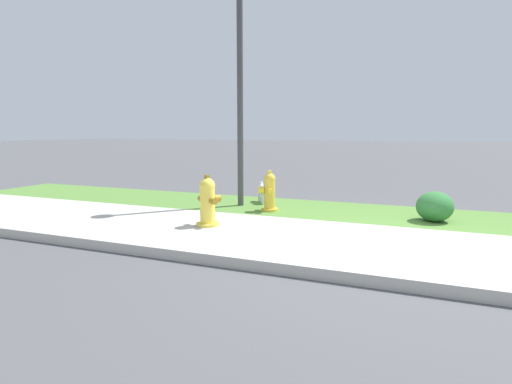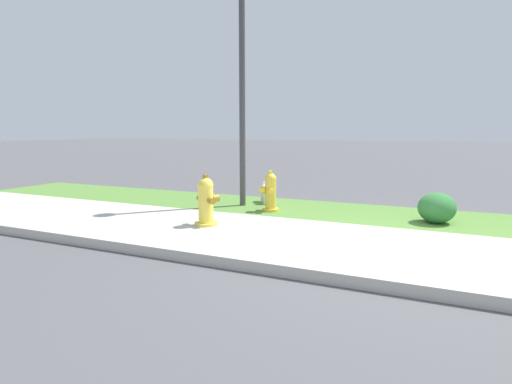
{
  "view_description": "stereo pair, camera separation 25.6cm",
  "coord_description": "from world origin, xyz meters",
  "views": [
    {
      "loc": [
        0.08,
        -4.82,
        1.37
      ],
      "look_at": [
        -2.27,
        1.14,
        0.4
      ],
      "focal_mm": 28.0,
      "sensor_mm": 36.0,
      "label": 1
    },
    {
      "loc": [
        0.32,
        -4.73,
        1.37
      ],
      "look_at": [
        -2.27,
        1.14,
        0.4
      ],
      "focal_mm": 28.0,
      "sensor_mm": 36.0,
      "label": 2
    }
  ],
  "objects": [
    {
      "name": "small_white_dog",
      "position": [
        -2.58,
        2.38,
        0.25
      ],
      "size": [
        0.39,
        0.43,
        0.45
      ],
      "rotation": [
        0.0,
        0.0,
        5.35
      ],
      "color": "white",
      "rests_on": "ground"
    },
    {
      "name": "street_lamp",
      "position": [
        -2.89,
        1.92,
        2.76
      ],
      "size": [
        0.32,
        0.32,
        4.11
      ],
      "color": "#3D3D42",
      "rests_on": "ground"
    },
    {
      "name": "grass_verge",
      "position": [
        0.0,
        2.06,
        0.0
      ],
      "size": [
        18.0,
        1.79,
        0.01
      ],
      "primitive_type": "cube",
      "color": "#568438",
      "rests_on": "ground"
    },
    {
      "name": "street_curb",
      "position": [
        0.0,
        -1.24,
        0.06
      ],
      "size": [
        18.0,
        0.16,
        0.12
      ],
      "primitive_type": "cube",
      "color": "#BCB7AD",
      "rests_on": "ground"
    },
    {
      "name": "sidewalk_pavement",
      "position": [
        0.0,
        0.0,
        0.01
      ],
      "size": [
        18.0,
        2.33,
        0.01
      ],
      "primitive_type": "cube",
      "color": "#BCB7AD",
      "rests_on": "ground"
    },
    {
      "name": "fire_hydrant_mid_block",
      "position": [
        -2.22,
        1.63,
        0.34
      ],
      "size": [
        0.35,
        0.37,
        0.71
      ],
      "rotation": [
        0.0,
        0.0,
        1.99
      ],
      "color": "gold",
      "rests_on": "ground"
    },
    {
      "name": "fire_hydrant_by_grass_verge",
      "position": [
        -2.67,
        0.24,
        0.36
      ],
      "size": [
        0.39,
        0.38,
        0.76
      ],
      "rotation": [
        0.0,
        0.0,
        5.79
      ],
      "color": "yellow",
      "rests_on": "ground"
    },
    {
      "name": "shrub_bush_near_lamp",
      "position": [
        0.43,
        1.79,
        0.23
      ],
      "size": [
        0.55,
        0.55,
        0.46
      ],
      "color": "#337538",
      "rests_on": "ground"
    },
    {
      "name": "ground_plane",
      "position": [
        0.0,
        0.0,
        0.0
      ],
      "size": [
        120.0,
        120.0,
        0.0
      ],
      "primitive_type": "plane",
      "color": "#515154"
    }
  ]
}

